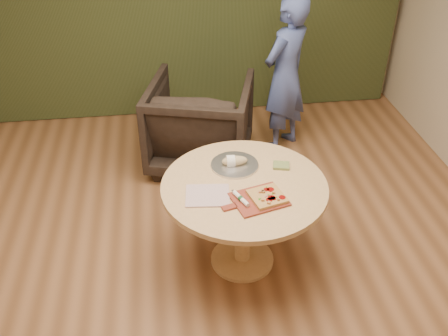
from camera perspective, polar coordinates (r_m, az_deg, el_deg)
name	(u,v)px	position (r m, az deg, el deg)	size (l,w,h in m)	color
room_shell	(217,126)	(2.92, -0.80, 4.85)	(5.04, 6.04, 2.84)	#98633C
pedestal_table	(244,200)	(3.62, 2.28, -3.63)	(1.19, 1.19, 0.75)	tan
pizza_paddle	(258,200)	(3.39, 3.86, -3.64)	(0.47, 0.36, 0.01)	maroon
flatbread_pizza	(267,196)	(3.39, 4.97, -3.25)	(0.27, 0.27, 0.04)	tan
cutlery_roll	(241,198)	(3.36, 1.94, -3.50)	(0.10, 0.19, 0.03)	white
newspaper	(208,195)	(3.42, -1.89, -3.16)	(0.30, 0.25, 0.01)	white
serving_tray	(235,165)	(3.72, 1.22, 0.37)	(0.36, 0.36, 0.02)	silver
bread_roll	(234,161)	(3.70, 1.10, 0.82)	(0.19, 0.09, 0.09)	tan
green_packet	(281,166)	(3.73, 6.56, 0.29)	(0.12, 0.10, 0.02)	#57672E
armchair	(200,120)	(4.87, -2.72, 5.55)	(0.95, 0.89, 0.98)	black
person_standing	(285,76)	(5.06, 7.01, 10.43)	(0.59, 0.39, 1.60)	#475898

